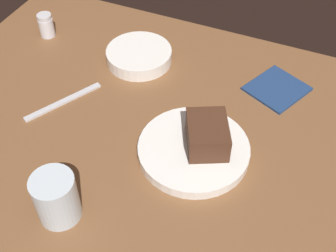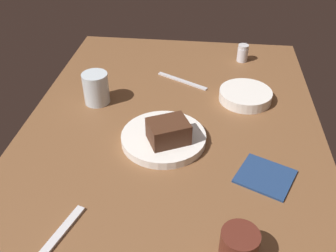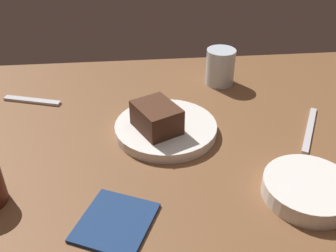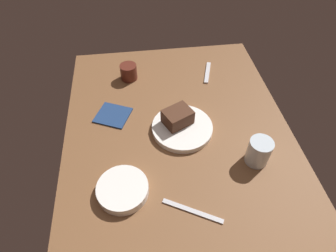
{
  "view_description": "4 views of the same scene",
  "coord_description": "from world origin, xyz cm",
  "px_view_note": "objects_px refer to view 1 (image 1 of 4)",
  "views": [
    {
      "loc": [
        -23.96,
        56.48,
        72.31
      ],
      "look_at": [
        0.03,
        1.29,
        8.46
      ],
      "focal_mm": 47.42,
      "sensor_mm": 36.0,
      "label": 1
    },
    {
      "loc": [
        -82.99,
        -8.63,
        65.91
      ],
      "look_at": [
        -6.3,
        0.26,
        8.61
      ],
      "focal_mm": 39.97,
      "sensor_mm": 36.0,
      "label": 2
    },
    {
      "loc": [
        -12.24,
        -68.84,
        51.35
      ],
      "look_at": [
        -5.71,
        -3.57,
        8.06
      ],
      "focal_mm": 40.95,
      "sensor_mm": 36.0,
      "label": 3
    },
    {
      "loc": [
        62.9,
        -12.87,
        83.13
      ],
      "look_at": [
        -6.14,
        -3.78,
        5.42
      ],
      "focal_mm": 30.28,
      "sensor_mm": 36.0,
      "label": 4
    }
  ],
  "objects_px": {
    "dessert_plate": "(194,150)",
    "water_glass": "(56,198)",
    "folded_napkin": "(277,89)",
    "chocolate_cake_slice": "(207,135)",
    "salt_shaker": "(46,25)",
    "butter_knife": "(63,102)",
    "side_bowl": "(139,56)"
  },
  "relations": [
    {
      "from": "dessert_plate",
      "to": "water_glass",
      "type": "height_order",
      "value": "water_glass"
    },
    {
      "from": "folded_napkin",
      "to": "chocolate_cake_slice",
      "type": "bearing_deg",
      "value": 70.28
    },
    {
      "from": "water_glass",
      "to": "salt_shaker",
      "type": "bearing_deg",
      "value": -53.72
    },
    {
      "from": "water_glass",
      "to": "butter_knife",
      "type": "bearing_deg",
      "value": -58.18
    },
    {
      "from": "water_glass",
      "to": "dessert_plate",
      "type": "bearing_deg",
      "value": -126.72
    },
    {
      "from": "water_glass",
      "to": "folded_napkin",
      "type": "relative_size",
      "value": 0.78
    },
    {
      "from": "dessert_plate",
      "to": "chocolate_cake_slice",
      "type": "bearing_deg",
      "value": -145.4
    },
    {
      "from": "salt_shaker",
      "to": "folded_napkin",
      "type": "height_order",
      "value": "salt_shaker"
    },
    {
      "from": "butter_knife",
      "to": "dessert_plate",
      "type": "bearing_deg",
      "value": 114.71
    },
    {
      "from": "water_glass",
      "to": "folded_napkin",
      "type": "xyz_separation_m",
      "value": [
        -0.28,
        -0.48,
        -0.05
      ]
    },
    {
      "from": "dessert_plate",
      "to": "side_bowl",
      "type": "bearing_deg",
      "value": -44.19
    },
    {
      "from": "dessert_plate",
      "to": "folded_napkin",
      "type": "xyz_separation_m",
      "value": [
        -0.11,
        -0.26,
        -0.01
      ]
    },
    {
      "from": "folded_napkin",
      "to": "side_bowl",
      "type": "bearing_deg",
      "value": 5.25
    },
    {
      "from": "salt_shaker",
      "to": "side_bowl",
      "type": "xyz_separation_m",
      "value": [
        -0.27,
        0.0,
        -0.01
      ]
    },
    {
      "from": "dessert_plate",
      "to": "water_glass",
      "type": "relative_size",
      "value": 2.33
    },
    {
      "from": "dessert_plate",
      "to": "butter_knife",
      "type": "xyz_separation_m",
      "value": [
        0.32,
        -0.02,
        -0.01
      ]
    },
    {
      "from": "chocolate_cake_slice",
      "to": "side_bowl",
      "type": "bearing_deg",
      "value": -39.79
    },
    {
      "from": "dessert_plate",
      "to": "chocolate_cake_slice",
      "type": "xyz_separation_m",
      "value": [
        -0.02,
        -0.01,
        0.04
      ]
    },
    {
      "from": "chocolate_cake_slice",
      "to": "water_glass",
      "type": "xyz_separation_m",
      "value": [
        0.19,
        0.24,
        -0.0
      ]
    },
    {
      "from": "butter_knife",
      "to": "folded_napkin",
      "type": "height_order",
      "value": "folded_napkin"
    },
    {
      "from": "side_bowl",
      "to": "salt_shaker",
      "type": "bearing_deg",
      "value": -0.44
    },
    {
      "from": "salt_shaker",
      "to": "water_glass",
      "type": "distance_m",
      "value": 0.56
    },
    {
      "from": "side_bowl",
      "to": "folded_napkin",
      "type": "relative_size",
      "value": 1.31
    },
    {
      "from": "water_glass",
      "to": "folded_napkin",
      "type": "distance_m",
      "value": 0.56
    },
    {
      "from": "salt_shaker",
      "to": "side_bowl",
      "type": "height_order",
      "value": "salt_shaker"
    },
    {
      "from": "dessert_plate",
      "to": "salt_shaker",
      "type": "relative_size",
      "value": 3.62
    },
    {
      "from": "salt_shaker",
      "to": "butter_knife",
      "type": "bearing_deg",
      "value": 131.07
    },
    {
      "from": "water_glass",
      "to": "folded_napkin",
      "type": "bearing_deg",
      "value": -119.82
    },
    {
      "from": "chocolate_cake_slice",
      "to": "butter_knife",
      "type": "height_order",
      "value": "chocolate_cake_slice"
    },
    {
      "from": "side_bowl",
      "to": "dessert_plate",
      "type": "bearing_deg",
      "value": 135.81
    },
    {
      "from": "dessert_plate",
      "to": "folded_napkin",
      "type": "relative_size",
      "value": 1.83
    },
    {
      "from": "butter_knife",
      "to": "folded_napkin",
      "type": "bearing_deg",
      "value": 147.18
    }
  ]
}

